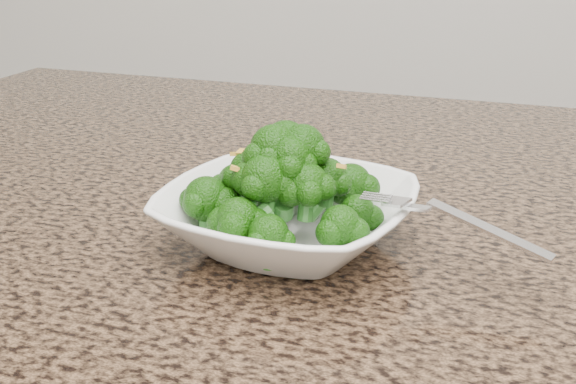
% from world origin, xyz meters
% --- Properties ---
extents(granite_counter, '(1.64, 1.04, 0.03)m').
position_xyz_m(granite_counter, '(0.00, 0.30, 0.89)').
color(granite_counter, brown).
rests_on(granite_counter, cabinet).
extents(bowl, '(0.23, 0.23, 0.05)m').
position_xyz_m(bowl, '(-0.10, 0.22, 0.93)').
color(bowl, white).
rests_on(bowl, granite_counter).
extents(broccoli_pile, '(0.19, 0.19, 0.07)m').
position_xyz_m(broccoli_pile, '(-0.10, 0.22, 0.99)').
color(broccoli_pile, '#174F09').
rests_on(broccoli_pile, bowl).
extents(garlic_topping, '(0.11, 0.11, 0.01)m').
position_xyz_m(garlic_topping, '(-0.10, 0.22, 1.02)').
color(garlic_topping, gold).
rests_on(garlic_topping, broccoli_pile).
extents(fork, '(0.17, 0.08, 0.01)m').
position_xyz_m(fork, '(0.01, 0.20, 0.96)').
color(fork, silver).
rests_on(fork, bowl).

